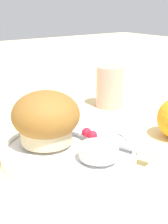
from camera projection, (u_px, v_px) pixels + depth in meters
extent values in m
plane|color=beige|center=(86.00, 156.00, 0.47)|extent=(3.00, 3.00, 0.00)
cylinder|color=white|center=(70.00, 152.00, 0.47)|extent=(0.20, 0.20, 0.01)
torus|color=white|center=(69.00, 146.00, 0.46)|extent=(0.20, 0.20, 0.01)
cylinder|color=beige|center=(46.00, 131.00, 0.47)|extent=(0.08, 0.08, 0.03)
ellipsoid|color=brown|center=(46.00, 115.00, 0.46)|extent=(0.10, 0.10, 0.07)
cylinder|color=silver|center=(99.00, 151.00, 0.42)|extent=(0.05, 0.05, 0.02)
cylinder|color=white|center=(99.00, 147.00, 0.42)|extent=(0.05, 0.05, 0.00)
sphere|color=#B7192D|center=(87.00, 132.00, 0.49)|extent=(0.02, 0.02, 0.02)
sphere|color=#B7192D|center=(92.00, 135.00, 0.48)|extent=(0.02, 0.02, 0.02)
cube|color=#B7B7BC|center=(97.00, 137.00, 0.48)|extent=(0.19, 0.07, 0.00)
cylinder|color=#E5998C|center=(110.00, 87.00, 0.68)|extent=(0.06, 0.06, 0.09)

